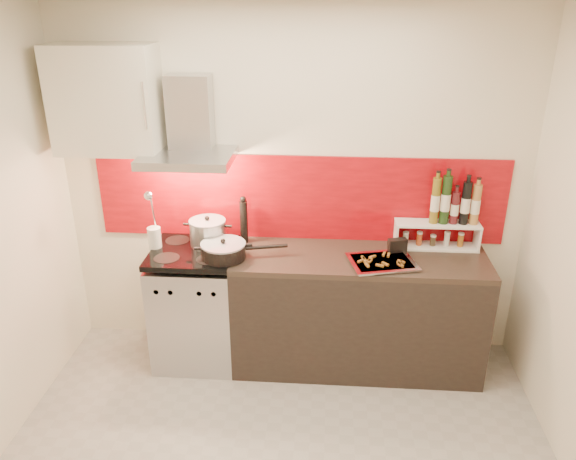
# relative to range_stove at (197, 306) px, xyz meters

# --- Properties ---
(back_wall) EXTENTS (3.40, 0.02, 2.60)m
(back_wall) POSITION_rel_range_stove_xyz_m (0.70, 0.30, 0.86)
(back_wall) COLOR silver
(back_wall) RESTS_ON ground
(backsplash) EXTENTS (3.00, 0.02, 0.64)m
(backsplash) POSITION_rel_range_stove_xyz_m (0.75, 0.29, 0.78)
(backsplash) COLOR maroon
(backsplash) RESTS_ON back_wall
(range_stove) EXTENTS (0.60, 0.60, 0.91)m
(range_stove) POSITION_rel_range_stove_xyz_m (0.00, 0.00, 0.00)
(range_stove) COLOR #B7B7BA
(range_stove) RESTS_ON ground
(counter) EXTENTS (1.80, 0.60, 0.90)m
(counter) POSITION_rel_range_stove_xyz_m (1.20, 0.00, 0.01)
(counter) COLOR black
(counter) RESTS_ON ground
(range_hood) EXTENTS (0.62, 0.50, 0.61)m
(range_hood) POSITION_rel_range_stove_xyz_m (0.00, 0.14, 1.30)
(range_hood) COLOR #B7B7BA
(range_hood) RESTS_ON back_wall
(upper_cabinet) EXTENTS (0.70, 0.35, 0.72)m
(upper_cabinet) POSITION_rel_range_stove_xyz_m (-0.55, 0.13, 1.51)
(upper_cabinet) COLOR beige
(upper_cabinet) RESTS_ON back_wall
(stock_pot) EXTENTS (0.27, 0.27, 0.23)m
(stock_pot) POSITION_rel_range_stove_xyz_m (0.10, 0.10, 0.57)
(stock_pot) COLOR #B7B7BA
(stock_pot) RESTS_ON range_stove
(saute_pan) EXTENTS (0.60, 0.31, 0.14)m
(saute_pan) POSITION_rel_range_stove_xyz_m (0.25, -0.10, 0.52)
(saute_pan) COLOR black
(saute_pan) RESTS_ON range_stove
(utensil_jar) EXTENTS (0.10, 0.15, 0.46)m
(utensil_jar) POSITION_rel_range_stove_xyz_m (-0.28, 0.02, 0.60)
(utensil_jar) COLOR silver
(utensil_jar) RESTS_ON range_stove
(pepper_mill) EXTENTS (0.06, 0.06, 0.36)m
(pepper_mill) POSITION_rel_range_stove_xyz_m (0.35, 0.18, 0.63)
(pepper_mill) COLOR black
(pepper_mill) RESTS_ON counter
(step_shelf) EXTENTS (0.60, 0.16, 0.55)m
(step_shelf) POSITION_rel_range_stove_xyz_m (1.81, 0.19, 0.70)
(step_shelf) COLOR white
(step_shelf) RESTS_ON counter
(caddy_box) EXTENTS (0.14, 0.09, 0.11)m
(caddy_box) POSITION_rel_range_stove_xyz_m (1.46, 0.06, 0.52)
(caddy_box) COLOR black
(caddy_box) RESTS_ON counter
(baking_tray) EXTENTS (0.51, 0.43, 0.03)m
(baking_tray) POSITION_rel_range_stove_xyz_m (1.34, -0.11, 0.47)
(baking_tray) COLOR silver
(baking_tray) RESTS_ON counter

